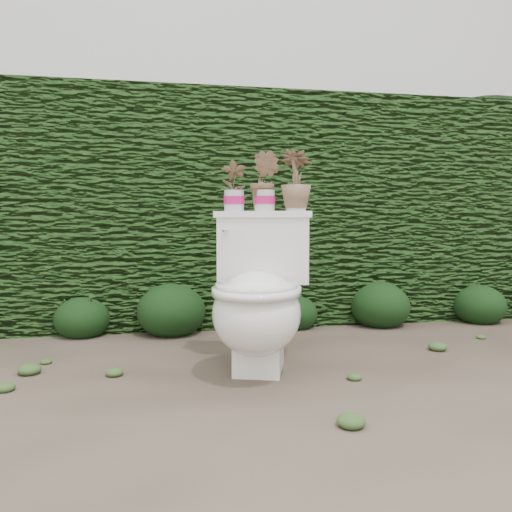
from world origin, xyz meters
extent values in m
plane|color=brown|center=(0.00, 0.00, 0.00)|extent=(60.00, 60.00, 0.00)
cube|color=#294E1A|center=(0.00, 1.60, 0.80)|extent=(8.00, 1.00, 1.60)
cube|color=silver|center=(0.60, 6.00, 2.00)|extent=(8.00, 3.50, 4.00)
cube|color=white|center=(0.01, 0.18, 0.10)|extent=(0.30, 0.35, 0.20)
ellipsoid|color=white|center=(-0.02, 0.08, 0.30)|extent=(0.54, 0.61, 0.39)
cube|color=white|center=(0.07, 0.39, 0.57)|extent=(0.50, 0.30, 0.34)
cube|color=white|center=(0.07, 0.39, 0.76)|extent=(0.53, 0.33, 0.03)
cylinder|color=silver|center=(-0.13, 0.35, 0.68)|extent=(0.03, 0.06, 0.02)
sphere|color=silver|center=(-0.14, 0.33, 0.68)|extent=(0.03, 0.03, 0.03)
imported|color=#237225|center=(-0.08, 0.44, 0.90)|extent=(0.15, 0.12, 0.25)
imported|color=#237225|center=(0.07, 0.39, 0.92)|extent=(0.20, 0.20, 0.29)
imported|color=#237225|center=(0.23, 0.34, 0.92)|extent=(0.23, 0.23, 0.30)
ellipsoid|color=#173412|center=(-0.96, 1.11, 0.14)|extent=(0.35, 0.35, 0.28)
ellipsoid|color=#173412|center=(-0.40, 1.06, 0.18)|extent=(0.44, 0.44, 0.35)
ellipsoid|color=#173412|center=(0.43, 1.10, 0.12)|extent=(0.31, 0.31, 0.25)
ellipsoid|color=#173412|center=(1.03, 1.07, 0.16)|extent=(0.41, 0.41, 0.33)
ellipsoid|color=#173412|center=(1.79, 1.05, 0.15)|extent=(0.37, 0.37, 0.29)
camera|label=1|loc=(-0.43, -2.16, 0.72)|focal=35.00mm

